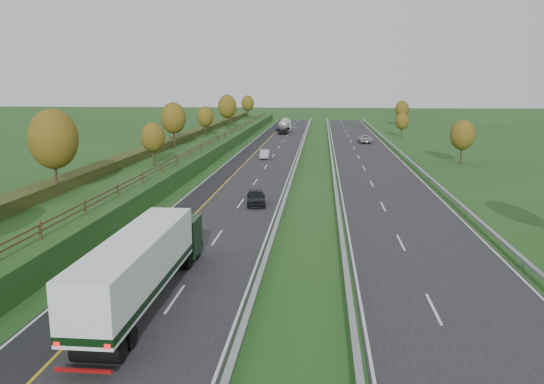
{
  "coord_description": "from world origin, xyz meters",
  "views": [
    {
      "loc": [
        9.16,
        -15.91,
        11.71
      ],
      "look_at": [
        4.83,
        30.46,
        2.2
      ],
      "focal_mm": 35.0,
      "sensor_mm": 36.0,
      "label": 1
    }
  ],
  "objects": [
    {
      "name": "road_tanker",
      "position": [
        0.21,
        113.47,
        1.86
      ],
      "size": [
        2.4,
        11.22,
        3.46
      ],
      "color": "silver",
      "rests_on": "near_carriageway"
    },
    {
      "name": "hedge_left",
      "position": [
        -15.0,
        60.0,
        2.55
      ],
      "size": [
        2.2,
        180.0,
        1.1
      ],
      "primitive_type": "cube",
      "color": "#273415",
      "rests_on": "embankment_left"
    },
    {
      "name": "embankment_left",
      "position": [
        -13.0,
        60.0,
        1.0
      ],
      "size": [
        12.0,
        200.0,
        2.0
      ],
      "primitive_type": "cube",
      "color": "#1D4819",
      "rests_on": "ground"
    },
    {
      "name": "median_barrier_near",
      "position": [
        5.7,
        60.0,
        0.61
      ],
      "size": [
        0.32,
        200.0,
        0.71
      ],
      "color": "#93969B",
      "rests_on": "ground"
    },
    {
      "name": "hard_shoulder",
      "position": [
        -3.75,
        60.0,
        0.02
      ],
      "size": [
        3.0,
        200.0,
        0.04
      ],
      "primitive_type": "cube",
      "color": "black",
      "rests_on": "ground"
    },
    {
      "name": "median_barrier_far",
      "position": [
        10.8,
        60.0,
        0.61
      ],
      "size": [
        0.32,
        200.0,
        0.71
      ],
      "color": "#93969B",
      "rests_on": "ground"
    },
    {
      "name": "car_oncoming",
      "position": [
        18.0,
        92.72,
        0.82
      ],
      "size": [
        2.62,
        5.64,
        1.56
      ],
      "primitive_type": "imported",
      "rotation": [
        0.0,
        0.0,
        3.15
      ],
      "color": "#AFAEB3",
      "rests_on": "far_carriageway"
    },
    {
      "name": "trees_far",
      "position": [
        29.8,
        89.21,
        4.25
      ],
      "size": [
        8.45,
        118.6,
        7.12
      ],
      "color": "#2D2116",
      "rests_on": "ground"
    },
    {
      "name": "near_carriageway",
      "position": [
        0.0,
        60.0,
        0.02
      ],
      "size": [
        10.5,
        200.0,
        0.04
      ],
      "primitive_type": "cube",
      "color": "black",
      "rests_on": "ground"
    },
    {
      "name": "car_dark_near",
      "position": [
        2.86,
        34.68,
        0.8
      ],
      "size": [
        2.38,
        4.67,
        1.52
      ],
      "primitive_type": "imported",
      "rotation": [
        0.0,
        0.0,
        0.13
      ],
      "color": "black",
      "rests_on": "near_carriageway"
    },
    {
      "name": "fence_left",
      "position": [
        -8.5,
        59.59,
        2.73
      ],
      "size": [
        0.12,
        189.06,
        1.2
      ],
      "color": "#422B19",
      "rests_on": "embankment_left"
    },
    {
      "name": "car_silver_mid",
      "position": [
        0.18,
        67.74,
        0.72
      ],
      "size": [
        1.63,
        4.17,
        1.35
      ],
      "primitive_type": "imported",
      "rotation": [
        0.0,
        0.0,
        0.05
      ],
      "color": "#B3B3B8",
      "rests_on": "near_carriageway"
    },
    {
      "name": "trees_left",
      "position": [
        -12.64,
        56.63,
        6.37
      ],
      "size": [
        6.64,
        164.3,
        7.66
      ],
      "color": "#2D2116",
      "rests_on": "embankment_left"
    },
    {
      "name": "lane_markings",
      "position": [
        6.4,
        59.88,
        0.05
      ],
      "size": [
        26.75,
        200.0,
        0.01
      ],
      "color": "silver",
      "rests_on": "near_carriageway"
    },
    {
      "name": "far_carriageway",
      "position": [
        16.5,
        60.0,
        0.02
      ],
      "size": [
        10.5,
        200.0,
        0.04
      ],
      "primitive_type": "cube",
      "color": "black",
      "rests_on": "ground"
    },
    {
      "name": "car_small_far",
      "position": [
        -1.07,
        118.48,
        0.75
      ],
      "size": [
        2.55,
        5.09,
        1.42
      ],
      "primitive_type": "imported",
      "rotation": [
        0.0,
        0.0,
        -0.12
      ],
      "color": "#171949",
      "rests_on": "near_carriageway"
    },
    {
      "name": "ground",
      "position": [
        8.0,
        55.0,
        0.0
      ],
      "size": [
        400.0,
        400.0,
        0.0
      ],
      "primitive_type": "plane",
      "color": "#1D4819",
      "rests_on": "ground"
    },
    {
      "name": "box_lorry",
      "position": [
        -0.15,
        10.29,
        2.33
      ],
      "size": [
        2.58,
        16.28,
        4.06
      ],
      "color": "black",
      "rests_on": "near_carriageway"
    },
    {
      "name": "outer_barrier_far",
      "position": [
        22.3,
        60.0,
        0.62
      ],
      "size": [
        0.32,
        200.0,
        0.71
      ],
      "color": "#93969B",
      "rests_on": "ground"
    }
  ]
}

